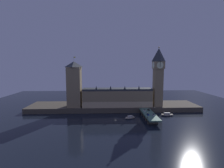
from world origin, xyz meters
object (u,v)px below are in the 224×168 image
car_southbound_lead (153,115)px  boat_downstream (167,115)px  clock_tower (158,75)px  victoria_tower (74,84)px  boat_upstream (130,117)px  street_lamp_mid (155,110)px  car_northbound_lead (144,110)px  street_lamp_near (148,114)px  car_northbound_trail (148,114)px  pedestrian_near_rail (148,117)px  car_southbound_trail (149,110)px  street_lamp_far (141,107)px

car_southbound_lead → boat_downstream: size_ratio=0.27×
clock_tower → victoria_tower: 105.45m
victoria_tower → boat_upstream: (65.70, -32.56, -33.28)m
street_lamp_mid → boat_downstream: street_lamp_mid is taller
victoria_tower → car_southbound_lead: bearing=-24.8°
car_northbound_lead → victoria_tower: bearing=163.8°
boat_upstream → boat_downstream: 44.86m
boat_upstream → victoria_tower: bearing=153.6°
victoria_tower → street_lamp_near: bearing=-31.6°
street_lamp_mid → boat_downstream: 22.73m
victoria_tower → boat_upstream: 80.52m
car_northbound_lead → boat_upstream: 20.31m
clock_tower → victoria_tower: size_ratio=1.19×
car_northbound_trail → car_southbound_lead: 5.49m
victoria_tower → pedestrian_near_rail: 98.93m
boat_downstream → clock_tower: bearing=103.1°
car_northbound_lead → boat_upstream: car_northbound_lead is taller
car_southbound_trail → street_lamp_near: size_ratio=0.78×
car_southbound_trail → pedestrian_near_rail: bearing=-105.9°
boat_downstream → pedestrian_near_rail: bearing=-138.3°
car_southbound_lead → clock_tower: bearing=67.1°
street_lamp_near → boat_upstream: size_ratio=0.49×
victoria_tower → boat_downstream: bearing=-12.4°
street_lamp_far → clock_tower: bearing=34.9°
car_southbound_trail → boat_upstream: car_southbound_trail is taller
car_northbound_lead → street_lamp_near: size_ratio=0.77×
car_northbound_lead → clock_tower: bearing=44.9°
pedestrian_near_rail → boat_downstream: bearing=41.7°
street_lamp_far → boat_downstream: (29.40, -4.11, -8.71)m
car_northbound_trail → street_lamp_far: size_ratio=0.66×
boat_upstream → car_southbound_lead: bearing=-20.0°
car_southbound_lead → car_southbound_trail: size_ratio=0.84×
boat_upstream → street_lamp_far: bearing=40.5°
clock_tower → pedestrian_near_rail: size_ratio=46.21×
car_southbound_lead → street_lamp_near: 12.41m
car_northbound_lead → street_lamp_near: bearing=-97.0°
car_northbound_trail → clock_tower: bearing=59.8°
victoria_tower → street_lamp_far: victoria_tower is taller
car_southbound_lead → car_southbound_trail: 19.11m
pedestrian_near_rail → car_northbound_trail: bearing=75.4°
clock_tower → street_lamp_mid: size_ratio=10.35×
car_southbound_trail → street_lamp_near: bearing=-107.0°
street_lamp_mid → boat_upstream: street_lamp_mid is taller
clock_tower → pedestrian_near_rail: (-24.08, -47.02, -38.62)m
car_southbound_trail → boat_upstream: size_ratio=0.38×
car_northbound_trail → street_lamp_far: street_lamp_far is taller
car_northbound_trail → car_southbound_trail: size_ratio=0.90×
boat_upstream → car_northbound_trail: bearing=-22.1°
street_lamp_mid → street_lamp_far: (-11.50, 14.72, -0.43)m
car_southbound_lead → car_southbound_trail: car_southbound_lead is taller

